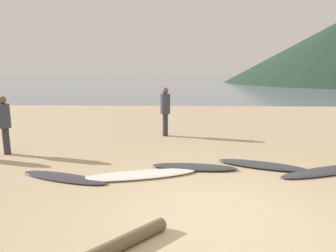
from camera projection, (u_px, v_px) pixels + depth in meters
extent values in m
cube|color=tan|center=(192.00, 119.00, 14.47)|extent=(120.00, 120.00, 0.20)
cube|color=slate|center=(182.00, 80.00, 68.09)|extent=(140.00, 100.00, 0.01)
ellipsoid|color=#333338|center=(64.00, 177.00, 6.35)|extent=(2.13, 1.09, 0.06)
ellipsoid|color=silver|center=(138.00, 175.00, 6.48)|extent=(2.63, 1.24, 0.08)
ellipsoid|color=#333338|center=(194.00, 167.00, 7.00)|extent=(2.02, 0.70, 0.09)
ellipsoid|color=#333338|center=(262.00, 165.00, 7.12)|extent=(2.13, 1.25, 0.09)
ellipsoid|color=#333338|center=(329.00, 171.00, 6.76)|extent=(2.65, 1.47, 0.07)
cylinder|color=#2D2D38|center=(165.00, 125.00, 10.40)|extent=(0.19, 0.19, 0.78)
cylinder|color=#333842|center=(165.00, 104.00, 10.26)|extent=(0.34, 0.34, 0.68)
sphere|color=brown|center=(165.00, 91.00, 10.18)|extent=(0.22, 0.22, 0.22)
cylinder|color=#2D2D38|center=(6.00, 141.00, 8.13)|extent=(0.18, 0.18, 0.74)
cylinder|color=#333842|center=(4.00, 116.00, 8.00)|extent=(0.32, 0.32, 0.64)
sphere|color=brown|center=(2.00, 100.00, 7.92)|extent=(0.21, 0.21, 0.21)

